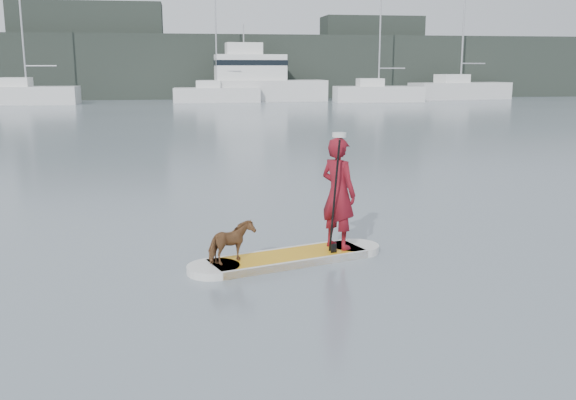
{
  "coord_description": "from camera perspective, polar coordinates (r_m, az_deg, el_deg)",
  "views": [
    {
      "loc": [
        -1.09,
        -11.4,
        3.03
      ],
      "look_at": [
        0.45,
        -1.8,
        1.0
      ],
      "focal_mm": 40.0,
      "sensor_mm": 36.0,
      "label": 1
    }
  ],
  "objects": [
    {
      "name": "ground",
      "position": [
        11.85,
        -3.5,
        -3.05
      ],
      "size": [
        140.0,
        140.0,
        0.0
      ],
      "primitive_type": "plane",
      "color": "slate",
      "rests_on": "ground"
    },
    {
      "name": "paddleboard",
      "position": [
        10.17,
        0.0,
        -5.19
      ],
      "size": [
        3.18,
        1.56,
        0.12
      ],
      "rotation": [
        0.0,
        0.0,
        0.31
      ],
      "color": "orange",
      "rests_on": "ground"
    },
    {
      "name": "paddler",
      "position": [
        10.36,
        4.49,
        0.61
      ],
      "size": [
        0.74,
        0.79,
        1.81
      ],
      "primitive_type": "imported",
      "rotation": [
        0.0,
        0.0,
        2.2
      ],
      "color": "maroon",
      "rests_on": "paddleboard"
    },
    {
      "name": "white_cap",
      "position": [
        10.22,
        4.58,
        5.79
      ],
      "size": [
        0.22,
        0.22,
        0.07
      ],
      "primitive_type": "cylinder",
      "color": "silver",
      "rests_on": "paddler"
    },
    {
      "name": "dog",
      "position": [
        9.69,
        -5.07,
        -3.8
      ],
      "size": [
        0.8,
        0.72,
        0.63
      ],
      "primitive_type": "imported",
      "rotation": [
        0.0,
        0.0,
        2.21
      ],
      "color": "brown",
      "rests_on": "paddleboard"
    },
    {
      "name": "paddle",
      "position": [
        10.11,
        4.13,
        -1.0
      ],
      "size": [
        0.12,
        0.29,
        2.0
      ],
      "rotation": [
        0.0,
        0.0,
        0.31
      ],
      "color": "black",
      "rests_on": "ground"
    },
    {
      "name": "sailboat_c",
      "position": [
        57.1,
        -22.24,
        8.74
      ],
      "size": [
        8.09,
        2.9,
        11.52
      ],
      "rotation": [
        0.0,
        0.0,
        -0.03
      ],
      "color": "silver",
      "rests_on": "ground"
    },
    {
      "name": "sailboat_d",
      "position": [
        56.6,
        -6.38,
        9.43
      ],
      "size": [
        7.54,
        2.76,
        10.91
      ],
      "rotation": [
        0.0,
        0.0,
        -0.06
      ],
      "color": "silver",
      "rests_on": "ground"
    },
    {
      "name": "sailboat_e",
      "position": [
        57.31,
        7.97,
        9.44
      ],
      "size": [
        7.79,
        2.81,
        11.15
      ],
      "rotation": [
        0.0,
        0.0,
        -0.04
      ],
      "color": "silver",
      "rests_on": "ground"
    },
    {
      "name": "sailboat_f",
      "position": [
        63.41,
        15.0,
        9.54
      ],
      "size": [
        10.1,
        4.76,
        14.56
      ],
      "rotation": [
        0.0,
        0.0,
        0.2
      ],
      "color": "silver",
      "rests_on": "ground"
    },
    {
      "name": "motor_yacht_a",
      "position": [
        58.27,
        -2.75,
        10.65
      ],
      "size": [
        11.35,
        4.0,
        6.72
      ],
      "rotation": [
        0.0,
        0.0,
        0.05
      ],
      "color": "silver",
      "rests_on": "ground"
    },
    {
      "name": "shore_mass",
      "position": [
        64.41,
        -8.27,
        11.64
      ],
      "size": [
        90.0,
        6.0,
        6.0
      ],
      "primitive_type": "cube",
      "color": "black",
      "rests_on": "ground"
    },
    {
      "name": "shore_building_west",
      "position": [
        66.02,
        -17.24,
        12.54
      ],
      "size": [
        14.0,
        4.0,
        9.0
      ],
      "primitive_type": "cube",
      "color": "black",
      "rests_on": "ground"
    },
    {
      "name": "shore_building_east",
      "position": [
        68.14,
        7.38,
        12.5
      ],
      "size": [
        10.0,
        4.0,
        8.0
      ],
      "primitive_type": "cube",
      "color": "black",
      "rests_on": "ground"
    }
  ]
}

